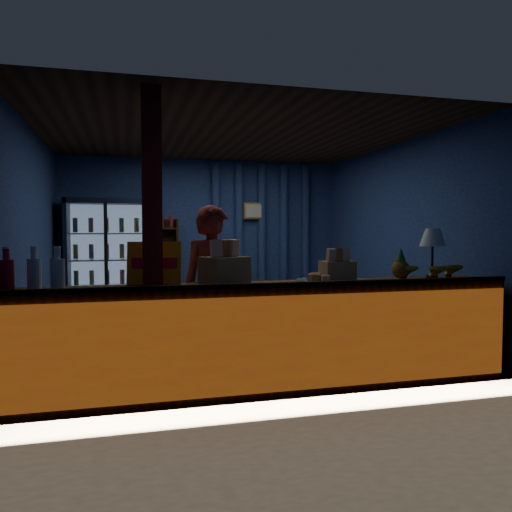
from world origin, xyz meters
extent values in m
plane|color=#515154|center=(0.00, 0.00, 0.00)|extent=(4.60, 4.60, 0.00)
plane|color=navy|center=(0.00, 2.20, 1.30)|extent=(4.60, 0.00, 4.60)
plane|color=navy|center=(0.00, -2.20, 1.30)|extent=(4.60, 0.00, 4.60)
plane|color=navy|center=(-2.30, 0.00, 1.30)|extent=(0.00, 4.40, 4.40)
plane|color=navy|center=(2.30, 0.00, 1.30)|extent=(0.00, 4.40, 4.40)
plane|color=#472D19|center=(0.00, 0.00, 2.60)|extent=(4.60, 4.60, 0.00)
plane|color=brown|center=(0.00, -3.80, 0.00)|extent=(5.60, 5.60, 0.00)
cube|color=brown|center=(0.00, -1.90, 0.47)|extent=(4.40, 0.55, 0.95)
cube|color=red|center=(0.00, -2.19, 0.47)|extent=(4.35, 0.02, 0.81)
cube|color=#362311|center=(0.00, -2.17, 0.97)|extent=(4.40, 0.04, 0.04)
cube|color=maroon|center=(-1.05, -1.90, 1.30)|extent=(0.16, 0.16, 2.60)
cube|color=black|center=(-1.55, 2.12, 0.95)|extent=(1.20, 0.06, 1.90)
cube|color=black|center=(-2.12, 1.85, 0.95)|extent=(0.06, 0.60, 1.90)
cube|color=black|center=(-0.98, 1.85, 0.95)|extent=(0.06, 0.60, 1.90)
cube|color=black|center=(-1.55, 1.85, 1.86)|extent=(1.20, 0.60, 0.08)
cube|color=black|center=(-1.55, 1.85, 0.04)|extent=(1.20, 0.60, 0.08)
cube|color=#99B2D8|center=(-1.55, 2.07, 0.95)|extent=(1.08, 0.02, 1.74)
cube|color=white|center=(-1.55, 1.57, 0.95)|extent=(1.12, 0.02, 1.78)
cube|color=black|center=(-1.55, 1.55, 0.95)|extent=(0.05, 0.05, 1.80)
cube|color=silver|center=(-1.55, 1.85, 0.17)|extent=(1.08, 0.48, 0.02)
cylinder|color=#AA4C18|center=(-2.00, 1.85, 0.30)|extent=(0.07, 0.07, 0.22)
cylinder|color=#19661E|center=(-1.77, 1.85, 0.30)|extent=(0.07, 0.07, 0.22)
cylinder|color=#AF961A|center=(-1.55, 1.85, 0.30)|extent=(0.07, 0.07, 0.22)
cylinder|color=navy|center=(-1.32, 1.85, 0.30)|extent=(0.07, 0.07, 0.22)
cylinder|color=maroon|center=(-1.10, 1.85, 0.30)|extent=(0.07, 0.07, 0.22)
cube|color=silver|center=(-1.55, 1.85, 0.57)|extent=(1.08, 0.48, 0.02)
cylinder|color=#19661E|center=(-2.00, 1.85, 0.70)|extent=(0.07, 0.07, 0.22)
cylinder|color=#AF961A|center=(-1.77, 1.85, 0.70)|extent=(0.07, 0.07, 0.22)
cylinder|color=navy|center=(-1.55, 1.85, 0.70)|extent=(0.07, 0.07, 0.22)
cylinder|color=maroon|center=(-1.32, 1.85, 0.70)|extent=(0.07, 0.07, 0.22)
cylinder|color=#AA4C18|center=(-1.10, 1.85, 0.70)|extent=(0.07, 0.07, 0.22)
cube|color=silver|center=(-1.55, 1.85, 0.97)|extent=(1.08, 0.48, 0.02)
cylinder|color=#AF961A|center=(-2.00, 1.85, 1.10)|extent=(0.07, 0.07, 0.22)
cylinder|color=navy|center=(-1.77, 1.85, 1.10)|extent=(0.07, 0.07, 0.22)
cylinder|color=maroon|center=(-1.55, 1.85, 1.10)|extent=(0.07, 0.07, 0.22)
cylinder|color=#AA4C18|center=(-1.32, 1.85, 1.10)|extent=(0.07, 0.07, 0.22)
cylinder|color=#19661E|center=(-1.10, 1.85, 1.10)|extent=(0.07, 0.07, 0.22)
cube|color=silver|center=(-1.55, 1.85, 1.37)|extent=(1.08, 0.48, 0.02)
cylinder|color=navy|center=(-2.00, 1.85, 1.50)|extent=(0.07, 0.07, 0.22)
cylinder|color=maroon|center=(-1.77, 1.85, 1.50)|extent=(0.07, 0.07, 0.22)
cylinder|color=#AA4C18|center=(-1.55, 1.85, 1.50)|extent=(0.07, 0.07, 0.22)
cylinder|color=#19661E|center=(-1.32, 1.85, 1.50)|extent=(0.07, 0.07, 0.22)
cylinder|color=#AF961A|center=(-1.10, 1.85, 1.50)|extent=(0.07, 0.07, 0.22)
cube|color=#362311|center=(-0.70, 2.15, 0.80)|extent=(0.50, 0.02, 1.60)
cube|color=#362311|center=(-0.93, 2.02, 0.80)|extent=(0.03, 0.28, 1.60)
cube|color=#362311|center=(-0.46, 2.02, 0.80)|extent=(0.03, 0.28, 1.60)
cube|color=#362311|center=(-0.70, 2.02, 0.10)|extent=(0.46, 0.26, 0.02)
cube|color=#362311|center=(-0.70, 2.02, 0.55)|extent=(0.46, 0.26, 0.02)
cube|color=#362311|center=(-0.70, 2.02, 1.00)|extent=(0.46, 0.26, 0.02)
cube|color=#362311|center=(-0.70, 2.02, 1.45)|extent=(0.46, 0.26, 0.02)
cylinder|color=navy|center=(0.20, 2.14, 1.30)|extent=(0.14, 0.14, 2.50)
cylinder|color=navy|center=(0.60, 2.14, 1.30)|extent=(0.14, 0.14, 2.50)
cylinder|color=navy|center=(1.00, 2.14, 1.30)|extent=(0.14, 0.14, 2.50)
cylinder|color=navy|center=(1.40, 2.14, 1.30)|extent=(0.14, 0.14, 2.50)
cylinder|color=navy|center=(1.80, 2.14, 1.30)|extent=(0.14, 0.14, 2.50)
cube|color=gold|center=(0.85, 2.10, 1.75)|extent=(0.36, 0.03, 0.28)
cube|color=silver|center=(0.85, 2.08, 1.75)|extent=(0.30, 0.01, 0.22)
imported|color=maroon|center=(-0.46, -1.44, 0.83)|extent=(0.61, 0.40, 1.67)
imported|color=#5CB96A|center=(0.89, 1.35, 0.27)|extent=(0.61, 0.62, 0.54)
cube|color=#362311|center=(0.63, 1.52, 0.26)|extent=(0.65, 0.54, 0.51)
cylinder|color=#362311|center=(0.63, 1.52, 0.56)|extent=(0.10, 0.10, 0.10)
cube|color=#FEB40D|center=(-1.02, -1.69, 1.14)|extent=(0.48, 0.18, 0.37)
cube|color=red|center=(-1.02, -1.71, 1.14)|extent=(0.39, 0.10, 0.09)
cylinder|color=red|center=(-2.14, -2.01, 1.08)|extent=(0.11, 0.11, 0.25)
cylinder|color=red|center=(-2.14, -2.01, 1.25)|extent=(0.05, 0.05, 0.10)
cylinder|color=white|center=(-2.14, -2.01, 1.29)|extent=(0.05, 0.05, 0.02)
cylinder|color=silver|center=(-1.96, -1.93, 1.08)|extent=(0.11, 0.11, 0.25)
cylinder|color=silver|center=(-1.96, -1.93, 1.25)|extent=(0.05, 0.05, 0.10)
cylinder|color=white|center=(-1.96, -1.93, 1.29)|extent=(0.05, 0.05, 0.02)
cylinder|color=silver|center=(-1.78, -2.01, 1.08)|extent=(0.11, 0.11, 0.25)
cylinder|color=silver|center=(-1.78, -2.01, 1.25)|extent=(0.05, 0.05, 0.10)
cylinder|color=white|center=(-1.78, -2.01, 1.29)|extent=(0.05, 0.05, 0.02)
cube|color=olive|center=(-0.42, -1.80, 1.07)|extent=(0.46, 0.43, 0.24)
cube|color=orange|center=(-0.51, -1.84, 1.27)|extent=(0.12, 0.10, 0.15)
cube|color=#B46721|center=(-0.42, -1.80, 1.27)|extent=(0.12, 0.10, 0.15)
cube|color=orange|center=(-0.34, -1.76, 1.27)|extent=(0.12, 0.10, 0.15)
cube|color=olive|center=(0.64, -1.84, 1.04)|extent=(0.29, 0.24, 0.19)
cube|color=orange|center=(0.57, -1.84, 1.20)|extent=(0.08, 0.05, 0.12)
cube|color=#B46721|center=(0.64, -1.84, 1.20)|extent=(0.08, 0.05, 0.12)
cube|color=orange|center=(0.71, -1.84, 1.20)|extent=(0.08, 0.05, 0.12)
cylinder|color=silver|center=(0.45, -1.88, 0.96)|extent=(0.46, 0.46, 0.02)
cube|color=orange|center=(0.54, -1.88, 1.00)|extent=(0.10, 0.07, 0.05)
cube|color=#B46721|center=(0.52, -1.82, 1.00)|extent=(0.12, 0.12, 0.05)
cube|color=orange|center=(0.45, -1.79, 1.00)|extent=(0.07, 0.10, 0.05)
cube|color=#B46721|center=(0.39, -1.82, 1.00)|extent=(0.12, 0.12, 0.05)
cube|color=orange|center=(0.36, -1.88, 1.00)|extent=(0.10, 0.07, 0.05)
cube|color=#B46721|center=(0.39, -1.95, 1.00)|extent=(0.12, 0.12, 0.05)
cube|color=orange|center=(0.45, -1.97, 1.00)|extent=(0.07, 0.10, 0.05)
cube|color=#B46721|center=(0.52, -1.95, 1.00)|extent=(0.12, 0.12, 0.05)
cylinder|color=black|center=(1.63, -1.86, 0.97)|extent=(0.12, 0.12, 0.04)
cylinder|color=black|center=(1.63, -1.86, 1.14)|extent=(0.02, 0.02, 0.35)
cone|color=white|center=(1.63, -1.86, 1.36)|extent=(0.25, 0.25, 0.17)
sphere|color=#9C631C|center=(1.28, -1.87, 1.05)|extent=(0.18, 0.18, 0.18)
cone|color=#205F23|center=(1.28, -1.87, 1.20)|extent=(0.10, 0.10, 0.14)
camera|label=1|loc=(-1.26, -6.13, 1.43)|focal=35.00mm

